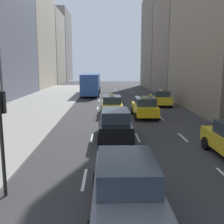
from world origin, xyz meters
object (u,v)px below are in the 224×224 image
object	(u,v)px
sedan_black_near	(126,185)
sedan_silver_behind	(115,124)
taxi_lead	(145,107)
taxi_second	(112,105)
taxi_third	(160,98)
traffic_light_pole	(2,125)
city_bus	(91,83)

from	to	relation	value
sedan_black_near	sedan_silver_behind	world-z (taller)	sedan_silver_behind
taxi_lead	taxi_second	world-z (taller)	same
taxi_lead	taxi_third	world-z (taller)	same
taxi_second	taxi_third	distance (m)	7.83
taxi_third	traffic_light_pole	size ratio (longest dim) A/B	1.22
sedan_black_near	taxi_lead	bearing A→B (deg)	79.48
sedan_silver_behind	taxi_second	bearing A→B (deg)	90.00
taxi_lead	city_bus	xyz separation A→B (m)	(-5.61, 19.06, 0.91)
city_bus	taxi_third	bearing A→B (deg)	-55.26
taxi_lead	traffic_light_pole	distance (m)	15.39
taxi_third	sedan_silver_behind	distance (m)	14.74
sedan_black_near	city_bus	xyz separation A→B (m)	(-2.81, 34.13, 0.88)
sedan_black_near	sedan_silver_behind	xyz separation A→B (m)	(-0.00, 8.37, 0.00)
taxi_second	traffic_light_pole	world-z (taller)	traffic_light_pole
sedan_black_near	city_bus	world-z (taller)	city_bus
taxi_second	taxi_lead	bearing A→B (deg)	-27.53
taxi_third	sedan_silver_behind	world-z (taller)	taxi_third
taxi_second	sedan_black_near	bearing A→B (deg)	-90.00
taxi_second	sedan_silver_behind	xyz separation A→B (m)	(-0.00, -8.17, 0.04)
taxi_third	sedan_silver_behind	size ratio (longest dim) A/B	0.89
taxi_lead	city_bus	distance (m)	19.89
city_bus	traffic_light_pole	size ratio (longest dim) A/B	3.22
taxi_lead	taxi_second	size ratio (longest dim) A/B	1.00
taxi_third	city_bus	bearing A→B (deg)	124.74
city_bus	traffic_light_pole	bearing A→B (deg)	-91.99
taxi_third	taxi_second	bearing A→B (deg)	-135.69
taxi_lead	traffic_light_pole	world-z (taller)	traffic_light_pole
taxi_third	sedan_silver_behind	xyz separation A→B (m)	(-5.60, -13.64, 0.04)
taxi_second	traffic_light_pole	distance (m)	15.78
taxi_second	sedan_black_near	size ratio (longest dim) A/B	0.92
taxi_second	traffic_light_pole	bearing A→B (deg)	-104.56
taxi_lead	taxi_third	bearing A→B (deg)	67.99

